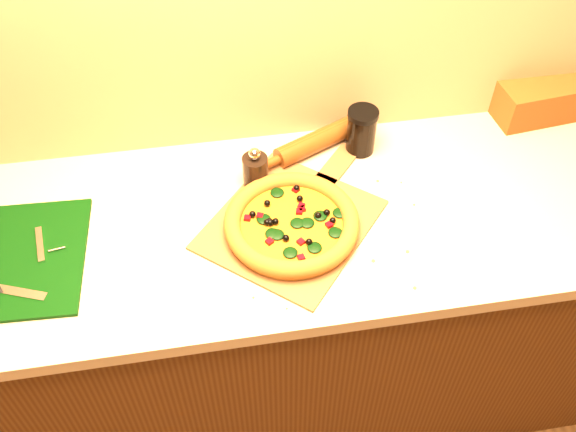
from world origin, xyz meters
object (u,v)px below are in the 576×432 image
object	(u,v)px
cutting_board	(30,259)
rolling_pin	(322,139)
dark_jar	(361,131)
pepper_grinder	(255,171)
pizza_peel	(294,220)
pizza	(292,223)

from	to	relation	value
cutting_board	rolling_pin	bearing A→B (deg)	23.10
dark_jar	pepper_grinder	bearing A→B (deg)	-163.42
pepper_grinder	dark_jar	xyz separation A→B (m)	(0.31, 0.09, 0.02)
rolling_pin	dark_jar	distance (m)	0.12
pizza_peel	pizza	bearing A→B (deg)	-67.64
rolling_pin	dark_jar	size ratio (longest dim) A/B	2.92
pizza_peel	pizza	distance (m)	0.04
cutting_board	pepper_grinder	size ratio (longest dim) A/B	2.92
pepper_grinder	rolling_pin	xyz separation A→B (m)	(0.21, 0.12, -0.02)
rolling_pin	pizza	bearing A→B (deg)	-114.53
pizza	pizza_peel	bearing A→B (deg)	71.96
pizza_peel	dark_jar	size ratio (longest dim) A/B	4.01
cutting_board	dark_jar	bearing A→B (deg)	19.18
pizza	cutting_board	world-z (taller)	pizza
pizza	pepper_grinder	distance (m)	0.19
cutting_board	dark_jar	xyz separation A→B (m)	(0.89, 0.26, 0.06)
rolling_pin	dark_jar	xyz separation A→B (m)	(0.11, -0.03, 0.04)
pepper_grinder	pizza	bearing A→B (deg)	-69.42
pizza	rolling_pin	world-z (taller)	rolling_pin
pepper_grinder	rolling_pin	world-z (taller)	pepper_grinder
pizza	rolling_pin	xyz separation A→B (m)	(0.14, 0.30, -0.00)
cutting_board	rolling_pin	distance (m)	0.84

